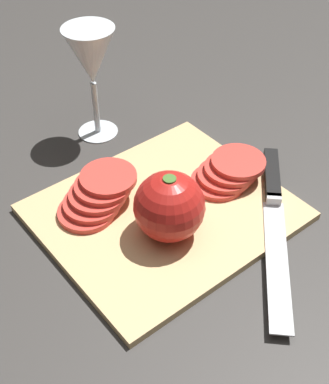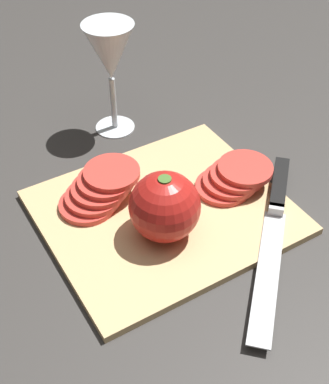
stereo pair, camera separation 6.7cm
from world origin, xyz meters
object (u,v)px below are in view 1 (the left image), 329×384
object	(u,v)px
whole_tomato	(169,206)
tomato_slice_stack_far	(97,195)
wine_glass	(91,60)
tomato_slice_stack_near	(228,172)
knife	(273,196)

from	to	relation	value
whole_tomato	tomato_slice_stack_far	xyz separation A→B (m)	(0.04, -0.09, -0.02)
whole_tomato	tomato_slice_stack_far	distance (m)	0.10
wine_glass	tomato_slice_stack_far	bearing A→B (deg)	56.87
tomato_slice_stack_near	tomato_slice_stack_far	world-z (taller)	tomato_slice_stack_far
wine_glass	whole_tomato	distance (m)	0.26
whole_tomato	knife	bearing A→B (deg)	163.89
wine_glass	tomato_slice_stack_far	distance (m)	0.20
knife	tomato_slice_stack_near	xyz separation A→B (m)	(0.02, -0.07, 0.01)
wine_glass	tomato_slice_stack_near	size ratio (longest dim) A/B	1.64
whole_tomato	knife	size ratio (longest dim) A/B	0.38
wine_glass	knife	xyz separation A→B (m)	(-0.09, 0.28, -0.11)
tomato_slice_stack_near	tomato_slice_stack_far	size ratio (longest dim) A/B	0.91
tomato_slice_stack_near	tomato_slice_stack_far	xyz separation A→B (m)	(0.16, -0.07, 0.00)
wine_glass	tomato_slice_stack_near	world-z (taller)	wine_glass
whole_tomato	tomato_slice_stack_far	world-z (taller)	whole_tomato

